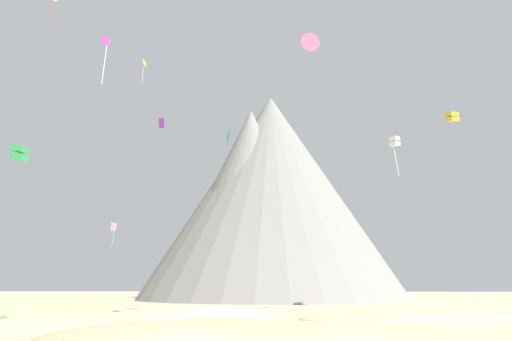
{
  "coord_description": "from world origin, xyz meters",
  "views": [
    {
      "loc": [
        5.17,
        -23.77,
        3.16
      ],
      "look_at": [
        -0.25,
        47.67,
        19.62
      ],
      "focal_mm": 34.77,
      "sensor_mm": 36.0,
      "label": 1
    }
  ],
  "objects": [
    {
      "name": "dune_foreground_right",
      "position": [
        0.31,
        7.36,
        0.0
      ],
      "size": [
        24.19,
        19.96,
        2.05
      ],
      "primitive_type": "ellipsoid",
      "rotation": [
        0.0,
        0.0,
        0.28
      ],
      "color": "#C6B284",
      "rests_on": "ground_plane"
    },
    {
      "name": "dune_midground",
      "position": [
        16.64,
        26.21,
        0.0
      ],
      "size": [
        26.02,
        19.14,
        1.72
      ],
      "primitive_type": "ellipsoid",
      "rotation": [
        0.0,
        0.0,
        0.36
      ],
      "color": "#CCBA8E",
      "rests_on": "ground_plane"
    },
    {
      "name": "kite_white_mid",
      "position": [
        17.79,
        36.1,
        20.28
      ],
      "size": [
        1.42,
        1.42,
        5.06
      ],
      "rotation": [
        0.0,
        0.0,
        5.47
      ],
      "color": "white"
    },
    {
      "name": "bush_far_left",
      "position": [
        2.11,
        20.22,
        0.42
      ],
      "size": [
        2.45,
        2.45,
        0.84
      ],
      "primitive_type": "cone",
      "rotation": [
        0.0,
        0.0,
        0.49
      ],
      "color": "#568442",
      "rests_on": "ground_plane"
    },
    {
      "name": "kite_gold_mid",
      "position": [
        26.72,
        41.32,
        25.11
      ],
      "size": [
        1.67,
        1.72,
        1.5
      ],
      "rotation": [
        0.0,
        0.0,
        3.53
      ],
      "color": "gold"
    },
    {
      "name": "bush_near_right",
      "position": [
        -17.44,
        14.8,
        0.42
      ],
      "size": [
        2.66,
        2.66,
        0.84
      ],
      "primitive_type": "cone",
      "rotation": [
        0.0,
        0.0,
        0.23
      ],
      "color": "#568442",
      "rests_on": "ground_plane"
    },
    {
      "name": "kite_rainbow_high",
      "position": [
        7.29,
        25.25,
        28.48
      ],
      "size": [
        2.08,
        0.71,
        2.07
      ],
      "rotation": [
        0.0,
        0.0,
        3.35
      ],
      "color": "#E5668C"
    },
    {
      "name": "dune_foreground_left",
      "position": [
        -2.83,
        21.26,
        0.0
      ],
      "size": [
        15.85,
        21.0,
        2.49
      ],
      "primitive_type": "ellipsoid",
      "rotation": [
        0.0,
        0.0,
        2.95
      ],
      "color": "beige",
      "rests_on": "ground_plane"
    },
    {
      "name": "bush_far_right",
      "position": [
        -5.68,
        23.47,
        0.28
      ],
      "size": [
        2.56,
        2.56,
        0.57
      ],
      "primitive_type": "cone",
      "rotation": [
        0.0,
        0.0,
        0.48
      ],
      "color": "#386633",
      "rests_on": "ground_plane"
    },
    {
      "name": "kite_cyan_mid",
      "position": [
        -1.54,
        25.56,
        18.08
      ],
      "size": [
        0.94,
        2.21,
        2.17
      ],
      "rotation": [
        0.0,
        0.0,
        4.88
      ],
      "color": "#33BCDB"
    },
    {
      "name": "kite_magenta_high",
      "position": [
        -14.05,
        22.2,
        26.89
      ],
      "size": [
        0.62,
        0.85,
        5.3
      ],
      "rotation": [
        0.0,
        0.0,
        3.25
      ],
      "color": "#D1339E"
    },
    {
      "name": "kite_pink_low",
      "position": [
        -22.04,
        49.38,
        11.31
      ],
      "size": [
        0.65,
        1.11,
        3.76
      ],
      "rotation": [
        0.0,
        0.0,
        0.3
      ],
      "color": "pink"
    },
    {
      "name": "kite_violet_high",
      "position": [
        -14.73,
        47.22,
        27.04
      ],
      "size": [
        1.02,
        0.9,
        3.35
      ],
      "rotation": [
        0.0,
        0.0,
        5.05
      ],
      "color": "purple"
    },
    {
      "name": "rock_massif",
      "position": [
        -1.79,
        84.48,
        21.38
      ],
      "size": [
        78.21,
        78.21,
        45.51
      ],
      "color": "gray",
      "rests_on": "ground_plane"
    },
    {
      "name": "kite_yellow_high",
      "position": [
        -14.13,
        35.42,
        31.18
      ],
      "size": [
        0.33,
        0.98,
        3.3
      ],
      "rotation": [
        0.0,
        0.0,
        3.83
      ],
      "color": "yellow"
    },
    {
      "name": "kite_green_mid",
      "position": [
        -23.92,
        25.26,
        16.78
      ],
      "size": [
        1.47,
        1.38,
        1.73
      ],
      "rotation": [
        0.0,
        0.0,
        1.55
      ],
      "color": "green"
    },
    {
      "name": "dune_back_low",
      "position": [
        -9.92,
        10.6,
        0.0
      ],
      "size": [
        26.08,
        9.79,
        1.73
      ],
      "primitive_type": "ellipsoid",
      "rotation": [
        0.0,
        0.0,
        3.12
      ],
      "color": "beige",
      "rests_on": "ground_plane"
    }
  ]
}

